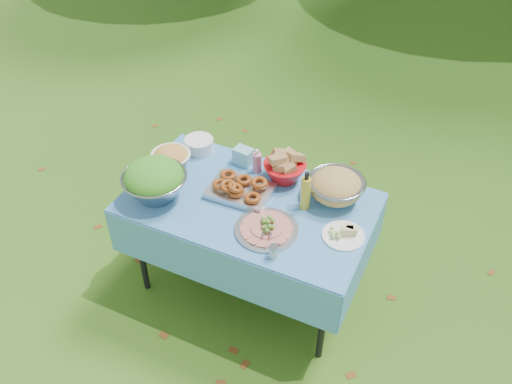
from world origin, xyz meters
TOP-DOWN VIEW (x-y plane):
  - ground at (0.00, 0.00)m, footprint 80.00×80.00m
  - picnic_table at (0.00, 0.00)m, footprint 1.46×0.86m
  - salad_bowl at (-0.52, -0.20)m, footprint 0.49×0.49m
  - pasta_bowl_white at (-0.60, 0.10)m, footprint 0.32×0.32m
  - plate_stack at (-0.52, 0.32)m, footprint 0.24×0.24m
  - wipes_box at (-0.19, 0.32)m, footprint 0.13×0.10m
  - sanitizer_bottle at (-0.08, 0.28)m, footprint 0.07×0.07m
  - bread_bowl at (0.11, 0.29)m, footprint 0.34×0.34m
  - pasta_bowl_steel at (0.45, 0.25)m, footprint 0.37×0.37m
  - fried_tray at (-0.08, 0.04)m, footprint 0.38×0.28m
  - charcuterie_platter at (0.20, -0.18)m, footprint 0.46×0.46m
  - oil_bottle at (0.32, 0.09)m, footprint 0.06×0.06m
  - cheese_plate at (0.60, -0.04)m, footprint 0.29×0.29m
  - shaker at (0.31, -0.34)m, footprint 0.07×0.07m

SIDE VIEW (x-z plane):
  - ground at x=0.00m, z-range 0.00..0.00m
  - picnic_table at x=0.00m, z-range 0.00..0.76m
  - cheese_plate at x=0.60m, z-range 0.76..0.83m
  - shaker at x=0.31m, z-range 0.76..0.84m
  - charcuterie_platter at x=0.20m, z-range 0.76..0.84m
  - plate_stack at x=-0.52m, z-range 0.76..0.85m
  - fried_tray at x=-0.08m, z-range 0.76..0.85m
  - wipes_box at x=-0.19m, z-range 0.76..0.87m
  - pasta_bowl_white at x=-0.60m, z-range 0.76..0.90m
  - sanitizer_bottle at x=-0.08m, z-range 0.76..0.93m
  - bread_bowl at x=0.11m, z-range 0.76..0.94m
  - pasta_bowl_steel at x=0.45m, z-range 0.76..0.94m
  - salad_bowl at x=-0.52m, z-range 0.76..1.01m
  - oil_bottle at x=0.32m, z-range 0.76..1.02m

